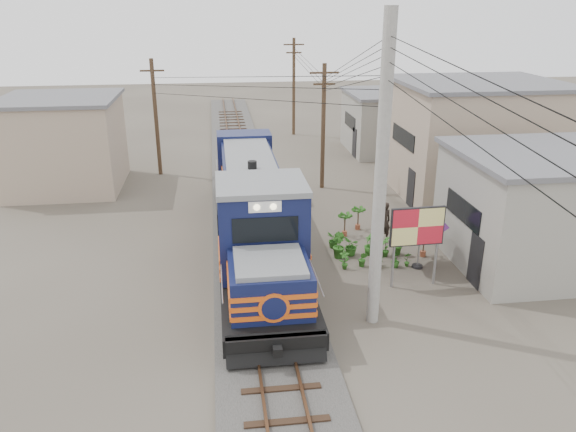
{
  "coord_description": "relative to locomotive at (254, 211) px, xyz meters",
  "views": [
    {
      "loc": [
        -1.45,
        -16.46,
        10.09
      ],
      "look_at": [
        1.21,
        3.97,
        2.2
      ],
      "focal_mm": 35.0,
      "sensor_mm": 36.0,
      "label": 1
    }
  ],
  "objects": [
    {
      "name": "track",
      "position": [
        0.0,
        4.33,
        -1.56
      ],
      "size": [
        1.15,
        70.0,
        0.12
      ],
      "color": "#51331E",
      "rests_on": "ground"
    },
    {
      "name": "shophouse_front",
      "position": [
        11.5,
        -2.67,
        0.54
      ],
      "size": [
        7.35,
        6.3,
        4.7
      ],
      "color": "gray",
      "rests_on": "ground"
    },
    {
      "name": "ground",
      "position": [
        0.0,
        -5.67,
        -1.82
      ],
      "size": [
        120.0,
        120.0,
        0.0
      ],
      "primitive_type": "plane",
      "color": "#473F35",
      "rests_on": "ground"
    },
    {
      "name": "power_lines",
      "position": [
        -0.14,
        2.82,
        5.74
      ],
      "size": [
        9.65,
        19.0,
        3.3
      ],
      "color": "black",
      "rests_on": "ground"
    },
    {
      "name": "ballast",
      "position": [
        0.0,
        4.33,
        -1.74
      ],
      "size": [
        3.6,
        70.0,
        0.16
      ],
      "primitive_type": "cube",
      "color": "#595651",
      "rests_on": "ground"
    },
    {
      "name": "market_umbrella",
      "position": [
        6.4,
        -2.47,
        0.3
      ],
      "size": [
        2.8,
        2.8,
        2.41
      ],
      "rotation": [
        0.0,
        0.0,
        0.35
      ],
      "color": "black",
      "rests_on": "ground"
    },
    {
      "name": "wooden_pole_left",
      "position": [
        -5.0,
        12.33,
        1.85
      ],
      "size": [
        1.6,
        0.24,
        7.0
      ],
      "color": "#4C3826",
      "rests_on": "ground"
    },
    {
      "name": "vendor",
      "position": [
        5.77,
        0.31,
        -0.89
      ],
      "size": [
        0.77,
        0.59,
        1.87
      ],
      "primitive_type": "imported",
      "rotation": [
        0.0,
        0.0,
        3.37
      ],
      "color": "black",
      "rests_on": "ground"
    },
    {
      "name": "wooden_pole_mid",
      "position": [
        4.5,
        8.33,
        1.85
      ],
      "size": [
        1.6,
        0.24,
        7.0
      ],
      "color": "#4C3826",
      "rests_on": "ground"
    },
    {
      "name": "plant_nursery",
      "position": [
        4.34,
        -1.2,
        -1.4
      ],
      "size": [
        3.2,
        2.75,
        1.09
      ],
      "color": "#28611B",
      "rests_on": "ground"
    },
    {
      "name": "shophouse_mid",
      "position": [
        12.5,
        6.33,
        1.29
      ],
      "size": [
        8.4,
        7.35,
        6.2
      ],
      "color": "tan",
      "rests_on": "ground"
    },
    {
      "name": "utility_pole_main",
      "position": [
        3.5,
        -6.17,
        3.18
      ],
      "size": [
        0.4,
        0.4,
        10.0
      ],
      "color": "#9E9B93",
      "rests_on": "ground"
    },
    {
      "name": "shophouse_left",
      "position": [
        -10.0,
        10.33,
        0.79
      ],
      "size": [
        6.3,
        6.3,
        5.2
      ],
      "color": "tan",
      "rests_on": "ground"
    },
    {
      "name": "locomotive",
      "position": [
        0.0,
        0.0,
        0.0
      ],
      "size": [
        3.13,
        17.04,
        4.22
      ],
      "color": "black",
      "rests_on": "ground"
    },
    {
      "name": "wooden_pole_far",
      "position": [
        4.8,
        22.33,
        2.11
      ],
      "size": [
        1.6,
        0.24,
        7.5
      ],
      "color": "#4C3826",
      "rests_on": "ground"
    },
    {
      "name": "billboard",
      "position": [
        5.7,
        -3.93,
        0.5
      ],
      "size": [
        2.04,
        0.2,
        3.15
      ],
      "rotation": [
        0.0,
        0.0,
        0.03
      ],
      "color": "#99999E",
      "rests_on": "ground"
    },
    {
      "name": "shophouse_back",
      "position": [
        11.0,
        16.33,
        0.29
      ],
      "size": [
        6.3,
        6.3,
        4.2
      ],
      "color": "gray",
      "rests_on": "ground"
    }
  ]
}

